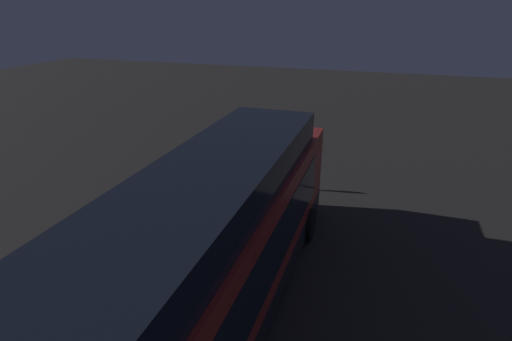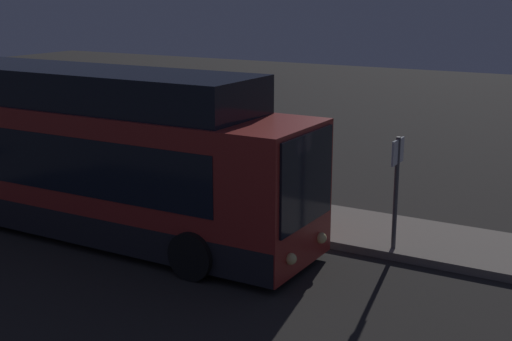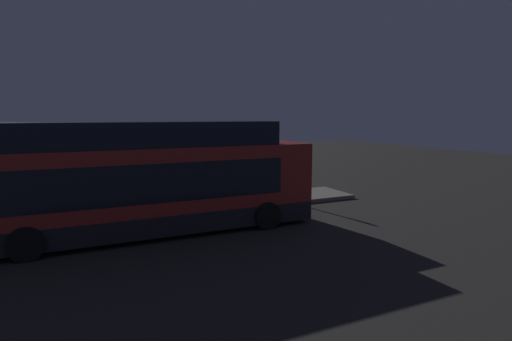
% 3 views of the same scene
% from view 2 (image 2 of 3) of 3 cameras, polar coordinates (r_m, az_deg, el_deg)
% --- Properties ---
extents(ground, '(80.00, 80.00, 0.00)m').
position_cam_2_polar(ground, '(17.89, -11.73, -4.78)').
color(ground, '#2B2826').
extents(platform, '(20.00, 2.66, 0.18)m').
position_cam_2_polar(platform, '(20.02, -6.20, -2.24)').
color(platform, slate).
rests_on(platform, ground).
extents(bus_lead, '(12.14, 2.86, 3.97)m').
position_cam_2_polar(bus_lead, '(17.75, -13.96, 0.98)').
color(bus_lead, maroon).
rests_on(bus_lead, ground).
extents(passenger_boarding, '(0.54, 0.37, 1.57)m').
position_cam_2_polar(passenger_boarding, '(18.94, -3.60, -0.21)').
color(passenger_boarding, '#6B604C').
rests_on(passenger_boarding, platform).
extents(passenger_waiting, '(0.63, 0.46, 1.57)m').
position_cam_2_polar(passenger_waiting, '(19.47, -0.67, 0.16)').
color(passenger_waiting, gray).
rests_on(passenger_waiting, platform).
extents(passenger_with_bags, '(0.50, 0.50, 1.73)m').
position_cam_2_polar(passenger_with_bags, '(19.95, -4.83, 0.82)').
color(passenger_with_bags, '#2D2D33').
rests_on(passenger_with_bags, platform).
extents(suitcase, '(0.37, 0.27, 0.98)m').
position_cam_2_polar(suitcase, '(19.12, -5.41, -1.57)').
color(suitcase, black).
rests_on(suitcase, platform).
extents(sign_post, '(0.10, 0.68, 2.52)m').
position_cam_2_polar(sign_post, '(15.72, 11.18, -0.61)').
color(sign_post, '#4C4C51').
rests_on(sign_post, platform).
extents(trash_bin, '(0.44, 0.44, 0.65)m').
position_cam_2_polar(trash_bin, '(17.37, 4.75, -3.35)').
color(trash_bin, '#593319').
rests_on(trash_bin, platform).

